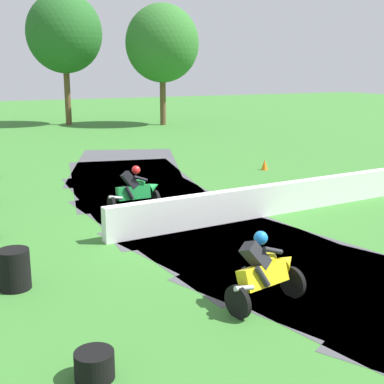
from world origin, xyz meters
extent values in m
plane|color=#38752D|center=(0.00, 0.00, 0.00)|extent=(120.00, 120.00, 0.00)
cube|color=#47474C|center=(1.49, 9.79, 0.00)|extent=(7.34, 10.01, 0.01)
cube|color=#47474C|center=(0.55, 6.60, 0.00)|extent=(6.30, 9.77, 0.01)
cube|color=#47474C|center=(0.07, 3.32, 0.00)|extent=(5.14, 9.33, 0.01)
cube|color=#47474C|center=(0.05, 0.00, 0.00)|extent=(5.05, 9.29, 0.01)
cube|color=#47474C|center=(0.50, -3.28, 0.00)|extent=(6.22, 9.74, 0.01)
cube|color=white|center=(5.75, 0.38, 0.45)|extent=(16.84, 1.40, 0.90)
cylinder|color=black|center=(-0.29, 2.21, 0.30)|extent=(0.09, 0.68, 0.68)
cylinder|color=black|center=(-1.69, 2.20, 0.30)|extent=(0.09, 0.68, 0.68)
cube|color=#198438|center=(-0.99, 2.25, 0.59)|extent=(1.00, 0.34, 0.44)
ellipsoid|color=#198438|center=(-0.81, 2.29, 0.85)|extent=(0.44, 0.31, 0.28)
cone|color=#198438|center=(-0.31, 2.27, 0.71)|extent=(0.39, 0.38, 0.45)
cylinder|color=#B2B2B7|center=(-1.59, 2.12, 0.53)|extent=(0.41, 0.11, 0.17)
cube|color=black|center=(-1.07, 2.31, 0.97)|extent=(0.50, 0.38, 0.60)
sphere|color=red|center=(-0.85, 2.35, 1.25)|extent=(0.26, 0.26, 0.26)
cylinder|color=black|center=(-0.79, 2.49, 0.97)|extent=(0.43, 0.12, 0.24)
cylinder|color=black|center=(-0.79, 2.13, 1.02)|extent=(0.43, 0.12, 0.24)
cylinder|color=black|center=(-1.17, 2.43, 0.59)|extent=(0.27, 0.17, 0.42)
cylinder|color=black|center=(-1.17, 2.07, 0.64)|extent=(0.27, 0.17, 0.42)
cylinder|color=black|center=(-0.43, -4.79, 0.28)|extent=(0.24, 0.77, 0.76)
cylinder|color=black|center=(-1.80, -5.06, 0.28)|extent=(0.24, 0.77, 0.76)
cube|color=yellow|center=(-1.13, -4.83, 0.57)|extent=(1.06, 0.58, 0.47)
ellipsoid|color=yellow|center=(-0.97, -4.71, 0.81)|extent=(0.50, 0.42, 0.32)
cone|color=yellow|center=(-0.48, -4.66, 0.68)|extent=(0.46, 0.46, 0.49)
cylinder|color=#B2B2B7|center=(-1.70, -5.08, 0.53)|extent=(0.42, 0.17, 0.18)
cube|color=#28282D|center=(-1.24, -4.72, 0.93)|extent=(0.56, 0.44, 0.63)
sphere|color=#1E7FE0|center=(-1.04, -4.59, 1.19)|extent=(0.26, 0.26, 0.26)
cylinder|color=#28282D|center=(-1.00, -4.49, 0.89)|extent=(0.44, 0.15, 0.25)
cylinder|color=#28282D|center=(-0.93, -4.82, 1.01)|extent=(0.44, 0.15, 0.25)
cylinder|color=#28282D|center=(-1.35, -4.69, 0.53)|extent=(0.30, 0.22, 0.42)
cylinder|color=#28282D|center=(-1.28, -5.02, 0.64)|extent=(0.30, 0.22, 0.42)
cylinder|color=black|center=(-5.06, -2.06, 0.10)|extent=(0.62, 0.62, 0.20)
cylinder|color=black|center=(-5.06, -2.06, 0.30)|extent=(0.62, 0.62, 0.20)
cylinder|color=black|center=(-5.06, -2.06, 0.50)|extent=(0.62, 0.62, 0.20)
cylinder|color=black|center=(-5.06, -2.06, 0.70)|extent=(0.62, 0.62, 0.20)
cylinder|color=black|center=(-4.55, -5.75, 0.10)|extent=(0.56, 0.56, 0.20)
cylinder|color=black|center=(-4.55, -5.75, 0.30)|extent=(0.56, 0.56, 0.20)
cone|color=orange|center=(6.32, 6.06, 0.22)|extent=(0.28, 0.28, 0.44)
cylinder|color=brown|center=(9.68, 24.50, 1.83)|extent=(0.44, 0.44, 3.66)
ellipsoid|color=#2D6B28|center=(9.68, 24.50, 5.94)|extent=(5.36, 5.36, 5.63)
cylinder|color=brown|center=(3.35, 27.79, 2.17)|extent=(0.44, 0.44, 4.34)
ellipsoid|color=#235B23|center=(3.35, 27.79, 6.67)|extent=(5.48, 5.48, 5.76)
camera|label=1|loc=(-6.30, -12.27, 4.24)|focal=49.54mm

